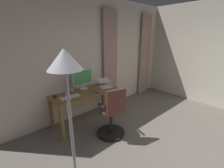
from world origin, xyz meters
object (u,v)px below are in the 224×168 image
desk (86,96)px  floor_lamp (67,89)px  computer_mouse (72,91)px  office_chair (113,114)px  computer_monitor (83,78)px  laptop (105,84)px  computer_keyboard (70,97)px  cell_phone_face_up (96,92)px  cell_phone_by_monitor (55,97)px

desk → floor_lamp: (1.11, 1.55, 0.86)m
computer_mouse → office_chair: bearing=107.8°
computer_monitor → laptop: (-0.47, 0.20, -0.21)m
computer_keyboard → floor_lamp: 1.80m
office_chair → laptop: bearing=73.6°
office_chair → cell_phone_face_up: bearing=98.9°
laptop → floor_lamp: floor_lamp is taller
computer_mouse → cell_phone_by_monitor: bearing=5.7°
computer_mouse → laptop: bearing=164.4°
cell_phone_by_monitor → office_chair: bearing=149.0°
computer_mouse → computer_keyboard: bearing=54.8°
desk → computer_monitor: (-0.07, -0.19, 0.37)m
computer_keyboard → laptop: 0.95m
laptop → floor_lamp: (1.65, 1.54, 0.70)m
desk → office_chair: 0.81m
desk → laptop: 0.56m
computer_monitor → floor_lamp: (1.18, 1.74, 0.49)m
computer_monitor → cell_phone_by_monitor: (0.69, 0.03, -0.26)m
desk → computer_monitor: 0.42m
desk → floor_lamp: floor_lamp is taller
office_chair → laptop: 0.94m
floor_lamp → computer_mouse: bearing=-117.2°
desk → cell_phone_by_monitor: 0.65m
cell_phone_face_up → computer_monitor: bearing=-105.1°
computer_keyboard → floor_lamp: (0.71, 1.48, 0.75)m
office_chair → cell_phone_face_up: size_ratio=7.18×
computer_keyboard → computer_mouse: 0.34m
cell_phone_by_monitor → computer_monitor: bearing=-155.9°
computer_mouse → floor_lamp: (0.90, 1.75, 0.74)m
computer_monitor → office_chair: bearing=92.1°
computer_monitor → laptop: computer_monitor is taller
cell_phone_face_up → floor_lamp: 2.00m
laptop → floor_lamp: 2.37m
desk → computer_keyboard: 0.43m
laptop → computer_mouse: bearing=-3.8°
desk → computer_mouse: size_ratio=14.81×
computer_monitor → cell_phone_face_up: 0.47m
office_chair → cell_phone_by_monitor: office_chair is taller
computer_monitor → laptop: 0.55m
cell_phone_face_up → desk: bearing=-79.4°
laptop → cell_phone_face_up: 0.44m
desk → laptop: bearing=178.8°
computer_monitor → desk: bearing=70.0°
laptop → computer_mouse: 0.78m
office_chair → computer_monitor: 1.11m
cell_phone_face_up → laptop: bearing=178.4°
floor_lamp → computer_keyboard: bearing=-115.5°
computer_monitor → computer_mouse: bearing=-1.7°
desk → computer_monitor: size_ratio=2.95×
computer_mouse → cell_phone_face_up: size_ratio=0.69×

